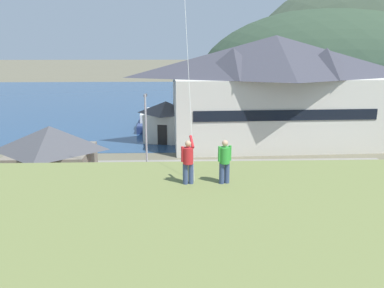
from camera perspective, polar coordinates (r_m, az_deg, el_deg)
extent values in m
plane|color=#66604C|center=(24.86, -2.03, -12.39)|extent=(600.00, 600.00, 0.00)
cube|color=gray|center=(29.40, -2.02, -7.94)|extent=(40.00, 20.00, 0.10)
cube|color=navy|center=(82.98, -1.98, 6.48)|extent=(360.00, 84.00, 0.03)
ellipsoid|color=#334733|center=(148.67, 21.46, 8.92)|extent=(103.00, 70.96, 49.21)
cube|color=beige|center=(45.59, 11.69, 4.72)|extent=(22.81, 10.94, 7.72)
cube|color=black|center=(40.80, 13.64, 4.08)|extent=(19.01, 0.93, 1.10)
pyramid|color=#3D3D47|center=(45.02, 12.09, 12.40)|extent=(24.19, 11.99, 4.48)
pyramid|color=#3D3D47|center=(42.19, 6.00, 11.65)|extent=(5.71, 5.71, 3.13)
pyramid|color=#3D3D47|center=(45.10, 18.94, 11.13)|extent=(5.71, 5.71, 3.13)
cube|color=#756B5B|center=(32.78, -19.60, -3.54)|extent=(6.02, 5.51, 3.21)
pyramid|color=#47474C|center=(32.13, -19.97, 0.81)|extent=(6.50, 6.06, 1.91)
cube|color=black|center=(30.44, -21.01, -5.97)|extent=(1.10, 0.07, 2.25)
cube|color=beige|center=(46.59, -3.77, 2.46)|extent=(5.33, 4.86, 3.36)
pyramid|color=#47474C|center=(46.17, -3.82, 5.36)|extent=(5.77, 5.32, 1.41)
cube|color=black|center=(44.76, -4.35, 1.31)|extent=(1.09, 0.28, 2.36)
cube|color=#70604C|center=(56.79, -2.76, 3.23)|extent=(3.20, 12.12, 0.70)
cube|color=#23564C|center=(58.64, -5.88, 3.62)|extent=(1.98, 5.64, 0.90)
cube|color=#33665B|center=(58.55, -5.89, 4.13)|extent=(1.92, 5.47, 0.16)
cube|color=silver|center=(58.03, -5.92, 4.67)|extent=(1.31, 1.72, 1.10)
cube|color=silver|center=(59.46, 0.65, 3.84)|extent=(2.69, 7.35, 0.90)
cube|color=white|center=(59.37, 0.66, 4.34)|extent=(2.61, 7.13, 0.16)
cube|color=silver|center=(58.73, 0.65, 4.86)|extent=(1.73, 2.25, 1.10)
cube|color=navy|center=(54.14, -6.57, 2.72)|extent=(2.73, 7.61, 0.90)
cube|color=navy|center=(54.04, -6.59, 3.27)|extent=(2.65, 7.39, 0.16)
cube|color=silver|center=(53.37, -6.63, 3.82)|extent=(1.78, 2.33, 1.10)
cube|color=navy|center=(33.33, 23.52, -5.04)|extent=(4.29, 2.03, 0.80)
cube|color=navy|center=(33.18, 23.88, -3.80)|extent=(2.18, 1.71, 0.70)
cube|color=black|center=(33.19, 23.87, -3.86)|extent=(2.23, 1.75, 0.32)
cylinder|color=black|center=(33.61, 20.67, -5.33)|extent=(0.65, 0.25, 0.64)
cylinder|color=black|center=(32.07, 22.06, -6.39)|extent=(0.65, 0.25, 0.64)
cylinder|color=black|center=(34.87, 24.74, -5.04)|extent=(0.65, 0.25, 0.64)
cube|color=#236633|center=(25.74, -10.18, -9.64)|extent=(4.32, 2.10, 0.80)
cube|color=#1E562B|center=(25.46, -10.60, -8.10)|extent=(2.21, 1.75, 0.70)
cube|color=black|center=(25.48, -10.59, -8.17)|extent=(2.26, 1.79, 0.32)
cylinder|color=black|center=(25.00, -7.10, -11.27)|extent=(0.65, 0.27, 0.64)
cylinder|color=black|center=(26.67, -7.05, -9.58)|extent=(0.65, 0.27, 0.64)
cylinder|color=black|center=(25.22, -13.44, -11.33)|extent=(0.65, 0.27, 0.64)
cylinder|color=black|center=(26.88, -12.96, -9.66)|extent=(0.65, 0.27, 0.64)
cylinder|color=black|center=(27.08, -25.31, -10.54)|extent=(0.64, 0.22, 0.64)
cube|color=#236633|center=(25.65, 8.64, -9.67)|extent=(4.29, 2.02, 0.80)
cube|color=#1E562B|center=(25.34, 8.36, -8.12)|extent=(2.18, 1.71, 0.70)
cube|color=black|center=(25.35, 8.36, -8.19)|extent=(2.23, 1.75, 0.32)
cylinder|color=black|center=(25.20, 12.01, -11.27)|extent=(0.65, 0.25, 0.64)
cylinder|color=black|center=(26.84, 11.29, -9.60)|extent=(0.65, 0.25, 0.64)
cylinder|color=black|center=(24.84, 5.69, -11.40)|extent=(0.65, 0.25, 0.64)
cylinder|color=black|center=(26.50, 5.38, -9.69)|extent=(0.65, 0.25, 0.64)
cube|color=red|center=(30.41, 2.46, -5.63)|extent=(4.33, 2.14, 0.80)
cube|color=#B11A15|center=(30.14, 2.19, -4.30)|extent=(2.22, 1.77, 0.70)
cube|color=black|center=(30.15, 2.19, -4.36)|extent=(2.27, 1.80, 0.32)
cylinder|color=black|center=(29.94, 5.33, -6.82)|extent=(0.66, 0.27, 0.64)
cylinder|color=black|center=(31.63, 4.65, -5.64)|extent=(0.66, 0.27, 0.64)
cylinder|color=black|center=(29.52, 0.10, -7.07)|extent=(0.66, 0.27, 0.64)
cylinder|color=black|center=(31.23, -0.30, -5.85)|extent=(0.66, 0.27, 0.64)
cube|color=red|center=(30.74, -6.88, -5.50)|extent=(4.34, 2.16, 0.80)
cube|color=#B11A15|center=(30.48, -6.65, -4.18)|extent=(2.23, 1.78, 0.70)
cube|color=black|center=(30.49, -6.64, -4.24)|extent=(2.28, 1.81, 0.32)
cylinder|color=black|center=(31.98, -9.00, -5.55)|extent=(0.66, 0.27, 0.64)
cylinder|color=black|center=(30.30, -9.72, -6.71)|extent=(0.66, 0.27, 0.64)
cylinder|color=black|center=(31.53, -4.12, -5.69)|extent=(0.66, 0.27, 0.64)
cylinder|color=black|center=(29.83, -4.56, -6.89)|extent=(0.66, 0.27, 0.64)
cube|color=black|center=(32.41, 14.33, -4.81)|extent=(4.25, 1.92, 0.80)
cube|color=black|center=(32.13, 14.15, -3.55)|extent=(2.15, 1.66, 0.70)
cube|color=black|center=(32.14, 14.15, -3.61)|extent=(2.19, 1.69, 0.32)
cylinder|color=black|center=(32.17, 17.11, -5.90)|extent=(0.65, 0.24, 0.64)
cylinder|color=black|center=(33.79, 16.03, -4.85)|extent=(0.65, 0.24, 0.64)
cylinder|color=black|center=(31.32, 12.40, -6.14)|extent=(0.65, 0.24, 0.64)
cylinder|color=black|center=(32.98, 11.54, -5.04)|extent=(0.65, 0.24, 0.64)
cube|color=#B28923|center=(26.61, 24.34, -9.93)|extent=(4.35, 2.19, 0.80)
cube|color=olive|center=(26.25, 24.23, -8.47)|extent=(2.24, 1.79, 0.70)
cube|color=black|center=(26.26, 24.22, -8.54)|extent=(2.29, 1.83, 0.32)
cylinder|color=black|center=(28.17, 25.69, -9.63)|extent=(0.66, 0.28, 0.64)
cylinder|color=black|center=(25.39, 22.65, -11.91)|extent=(0.66, 0.28, 0.64)
cylinder|color=black|center=(26.83, 20.71, -10.30)|extent=(0.66, 0.28, 0.64)
cylinder|color=#ADADB2|center=(33.71, -6.70, 1.23)|extent=(0.16, 0.16, 7.04)
cube|color=#4C4C51|center=(33.46, -6.82, 7.08)|extent=(0.24, 0.70, 0.20)
cylinder|color=#384770|center=(15.24, -0.97, -4.37)|extent=(0.20, 0.20, 0.82)
cylinder|color=#384770|center=(15.28, -0.16, -4.32)|extent=(0.20, 0.20, 0.82)
cylinder|color=red|center=(15.05, -0.57, -1.71)|extent=(0.40, 0.40, 0.64)
sphere|color=tan|center=(14.92, -0.58, 0.06)|extent=(0.24, 0.24, 0.24)
cylinder|color=red|center=(15.12, -0.04, 0.33)|extent=(0.20, 0.57, 0.43)
cylinder|color=red|center=(14.99, -1.40, -1.50)|extent=(0.11, 0.11, 0.60)
cylinder|color=#384770|center=(15.34, 4.35, -4.30)|extent=(0.20, 0.20, 0.82)
cylinder|color=#384770|center=(15.42, 5.11, -4.22)|extent=(0.20, 0.20, 0.82)
cylinder|color=green|center=(15.16, 4.79, -1.64)|extent=(0.40, 0.40, 0.64)
sphere|color=tan|center=(15.04, 4.83, 0.12)|extent=(0.24, 0.24, 0.24)
cylinder|color=green|center=(15.06, 4.02, -1.45)|extent=(0.11, 0.11, 0.60)
cylinder|color=green|center=(15.22, 5.56, -1.32)|extent=(0.11, 0.11, 0.60)
cylinder|color=silver|center=(18.00, -0.93, 18.07)|extent=(0.54, 6.48, 12.97)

